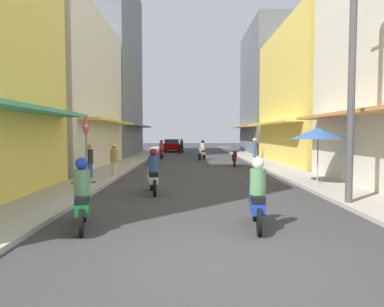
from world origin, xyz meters
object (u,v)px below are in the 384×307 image
at_px(motorbike_black, 181,147).
at_px(pedestrian_foreground, 255,147).
at_px(motorbike_white, 153,173).
at_px(motorbike_blue, 257,196).
at_px(street_sign_no_entry, 86,145).
at_px(vendor_umbrella, 318,133).
at_px(motorbike_green, 82,197).
at_px(pedestrian_midway, 255,146).
at_px(motorbike_red, 162,150).
at_px(utility_pole, 352,65).
at_px(parked_car, 172,145).
at_px(motorbike_silver, 202,151).
at_px(pedestrian_crossing, 89,162).
at_px(pedestrian_far, 114,158).
at_px(motorbike_maroon, 235,158).

bearing_deg(motorbike_black, pedestrian_foreground, -50.85).
distance_m(motorbike_white, pedestrian_foreground, 17.42).
relative_size(motorbike_blue, street_sign_no_entry, 0.68).
bearing_deg(motorbike_white, vendor_umbrella, 13.25).
bearing_deg(motorbike_green, pedestrian_midway, 70.29).
bearing_deg(motorbike_red, pedestrian_foreground, -2.52).
xyz_separation_m(motorbike_blue, vendor_umbrella, (3.57, 5.88, 1.39)).
bearing_deg(utility_pole, motorbike_red, 110.03).
bearing_deg(motorbike_black, motorbike_white, -91.28).
bearing_deg(parked_car, motorbike_silver, -76.17).
xyz_separation_m(pedestrian_crossing, street_sign_no_entry, (1.02, -3.84, 0.90)).
bearing_deg(pedestrian_far, motorbike_red, 83.45).
distance_m(motorbike_silver, utility_pole, 18.13).
relative_size(motorbike_green, pedestrian_foreground, 1.04).
relative_size(motorbike_red, utility_pole, 0.23).
distance_m(vendor_umbrella, utility_pole, 4.17).
height_order(motorbike_silver, pedestrian_far, pedestrian_far).
xyz_separation_m(motorbike_red, parked_car, (0.32, 10.97, 0.04)).
distance_m(motorbike_silver, pedestrian_far, 11.73).
bearing_deg(pedestrian_crossing, motorbike_silver, 65.32).
bearing_deg(pedestrian_far, pedestrian_midway, 55.96).
bearing_deg(motorbike_white, motorbike_silver, 81.30).
bearing_deg(motorbike_black, motorbike_blue, -85.48).
bearing_deg(pedestrian_midway, motorbike_white, -111.09).
height_order(pedestrian_foreground, vendor_umbrella, vendor_umbrella).
bearing_deg(motorbike_green, vendor_umbrella, 38.66).
bearing_deg(motorbike_red, motorbike_blue, -79.91).
height_order(motorbike_black, pedestrian_far, pedestrian_far).
bearing_deg(parked_car, utility_pole, -77.67).
relative_size(motorbike_green, vendor_umbrella, 0.76).
height_order(parked_car, pedestrian_crossing, pedestrian_crossing).
height_order(motorbike_white, pedestrian_foreground, pedestrian_foreground).
relative_size(pedestrian_crossing, utility_pole, 0.21).
height_order(parked_car, pedestrian_midway, pedestrian_midway).
bearing_deg(motorbike_white, pedestrian_far, 117.17).
bearing_deg(parked_car, motorbike_white, -88.66).
height_order(motorbike_red, utility_pole, utility_pole).
bearing_deg(motorbike_blue, motorbike_white, 121.98).
relative_size(motorbike_black, pedestrian_crossing, 1.10).
xyz_separation_m(motorbike_red, pedestrian_foreground, (7.64, -0.34, 0.25)).
relative_size(pedestrian_far, pedestrian_midway, 0.96).
xyz_separation_m(motorbike_black, motorbike_white, (-0.53, -23.64, 0.00)).
xyz_separation_m(motorbike_maroon, pedestrian_far, (-6.53, -5.47, 0.43)).
relative_size(pedestrian_foreground, utility_pole, 0.22).
bearing_deg(motorbike_silver, pedestrian_far, -113.42).
bearing_deg(pedestrian_far, motorbike_green, -82.09).
relative_size(motorbike_silver, pedestrian_foreground, 1.02).
relative_size(motorbike_black, motorbike_red, 0.99).
bearing_deg(pedestrian_foreground, parked_car, 122.91).
bearing_deg(pedestrian_far, street_sign_no_entry, -87.90).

